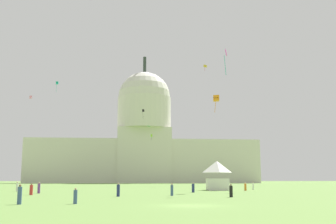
{
  "coord_description": "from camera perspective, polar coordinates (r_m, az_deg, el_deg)",
  "views": [
    {
      "loc": [
        -5.35,
        -35.28,
        2.23
      ],
      "look_at": [
        5.93,
        76.16,
        20.37
      ],
      "focal_mm": 44.26,
      "sensor_mm": 36.0,
      "label": 1
    }
  ],
  "objects": [
    {
      "name": "kite_lime_mid",
      "position": [
        208.65,
        -2.29,
        -3.31
      ],
      "size": [
        0.98,
        0.6,
        3.51
      ],
      "rotation": [
        0.0,
        0.0,
        2.63
      ],
      "color": "#8CD133"
    },
    {
      "name": "kite_gold_high",
      "position": [
        141.69,
        5.14,
        6.32
      ],
      "size": [
        1.22,
        1.23,
        2.21
      ],
      "rotation": [
        0.0,
        0.0,
        3.77
      ],
      "color": "gold"
    },
    {
      "name": "kite_green_low",
      "position": [
        110.32,
        -2.93,
        -2.1
      ],
      "size": [
        1.4,
        1.38,
        0.26
      ],
      "rotation": [
        0.0,
        0.0,
        3.9
      ],
      "color": "green"
    },
    {
      "name": "person_denim_mid_left",
      "position": [
        56.3,
        0.54,
        -10.7
      ],
      "size": [
        0.45,
        0.45,
        1.63
      ],
      "rotation": [
        0.0,
        0.0,
        1.3
      ],
      "color": "#3D5684",
      "rests_on": "ground_plane"
    },
    {
      "name": "person_denim_lawn_far_right",
      "position": [
        39.57,
        -19.76,
        -10.73
      ],
      "size": [
        0.49,
        0.49,
        1.75
      ],
      "rotation": [
        0.0,
        0.0,
        0.33
      ],
      "color": "#3D5684",
      "rests_on": "ground_plane"
    },
    {
      "name": "kite_pink_mid",
      "position": [
        137.66,
        -18.39,
        1.97
      ],
      "size": [
        0.97,
        0.95,
        0.96
      ],
      "rotation": [
        0.0,
        0.0,
        5.15
      ],
      "color": "pink"
    },
    {
      "name": "kite_orange_low",
      "position": [
        73.55,
        6.65,
        1.88
      ],
      "size": [
        1.21,
        1.2,
        3.1
      ],
      "rotation": [
        0.0,
        0.0,
        1.39
      ],
      "color": "orange"
    },
    {
      "name": "kite_magenta_mid",
      "position": [
        67.63,
        7.97,
        7.72
      ],
      "size": [
        0.62,
        0.87,
        4.24
      ],
      "rotation": [
        0.0,
        0.0,
        3.55
      ],
      "color": "#D1339E"
    },
    {
      "name": "person_navy_back_right",
      "position": [
        70.16,
        3.48,
        -10.39
      ],
      "size": [
        0.54,
        0.54,
        1.66
      ],
      "rotation": [
        0.0,
        0.0,
        6.11
      ],
      "color": "navy",
      "rests_on": "ground_plane"
    },
    {
      "name": "kite_black_mid",
      "position": [
        182.95,
        -3.45,
        0.09
      ],
      "size": [
        1.11,
        0.49,
        4.21
      ],
      "rotation": [
        0.0,
        0.0,
        5.73
      ],
      "color": "black"
    },
    {
      "name": "person_white_front_left",
      "position": [
        79.73,
        -20.07,
        -9.65
      ],
      "size": [
        0.45,
        0.45,
        1.77
      ],
      "rotation": [
        0.0,
        0.0,
        5.18
      ],
      "color": "silver",
      "rests_on": "ground_plane"
    },
    {
      "name": "ground_plane",
      "position": [
        35.75,
        2.91,
        -12.76
      ],
      "size": [
        800.0,
        800.0,
        0.0
      ],
      "primitive_type": "plane",
      "color": "olive"
    },
    {
      "name": "person_black_back_left",
      "position": [
        52.5,
        8.68,
        -10.73
      ],
      "size": [
        0.54,
        0.54,
        1.61
      ],
      "rotation": [
        0.0,
        0.0,
        1.99
      ],
      "color": "black",
      "rests_on": "ground_plane"
    },
    {
      "name": "person_purple_edge_east",
      "position": [
        68.38,
        -17.36,
        -9.98
      ],
      "size": [
        0.47,
        0.47,
        1.76
      ],
      "rotation": [
        0.0,
        0.0,
        6.14
      ],
      "color": "#703D93",
      "rests_on": "ground_plane"
    },
    {
      "name": "person_white_mid_center",
      "position": [
        90.77,
        11.64,
        -9.94
      ],
      "size": [
        0.46,
        0.46,
        1.65
      ],
      "rotation": [
        0.0,
        0.0,
        4.05
      ],
      "color": "silver",
      "rests_on": "ground_plane"
    },
    {
      "name": "person_orange_near_tent",
      "position": [
        81.79,
        10.61,
        -10.1
      ],
      "size": [
        0.58,
        0.58,
        1.59
      ],
      "rotation": [
        0.0,
        0.0,
        3.74
      ],
      "color": "orange",
      "rests_on": "ground_plane"
    },
    {
      "name": "event_tent",
      "position": [
        84.41,
        6.78,
        -8.62
      ],
      "size": [
        4.87,
        6.7,
        5.8
      ],
      "rotation": [
        0.0,
        0.0,
        -0.1
      ],
      "color": "white",
      "rests_on": "ground_plane"
    },
    {
      "name": "kite_turquoise_high",
      "position": [
        177.14,
        -15.03,
        3.88
      ],
      "size": [
        1.07,
        1.08,
        4.36
      ],
      "rotation": [
        0.0,
        0.0,
        3.21
      ],
      "color": "teal"
    },
    {
      "name": "capitol_building",
      "position": [
        228.46,
        -3.33,
        -3.87
      ],
      "size": [
        124.83,
        29.48,
        70.69
      ],
      "color": "beige",
      "rests_on": "ground_plane"
    },
    {
      "name": "person_denim_deep_crowd",
      "position": [
        38.98,
        -12.64,
        -11.29
      ],
      "size": [
        0.48,
        0.48,
        1.44
      ],
      "rotation": [
        0.0,
        0.0,
        5.63
      ],
      "color": "#3D5684",
      "rests_on": "ground_plane"
    },
    {
      "name": "person_navy_near_tree_east",
      "position": [
        54.14,
        -6.87,
        -10.65
      ],
      "size": [
        0.54,
        0.54,
        1.74
      ],
      "rotation": [
        0.0,
        0.0,
        5.17
      ],
      "color": "navy",
      "rests_on": "ground_plane"
    },
    {
      "name": "person_red_near_tree_west",
      "position": [
        61.8,
        -18.32,
        -10.14
      ],
      "size": [
        0.62,
        0.62,
        1.6
      ],
      "rotation": [
        0.0,
        0.0,
        2.57
      ],
      "color": "red",
      "rests_on": "ground_plane"
    }
  ]
}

